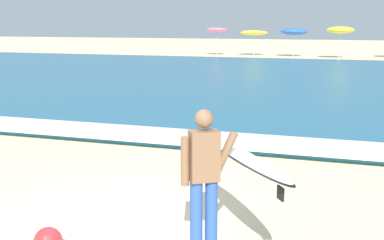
{
  "coord_description": "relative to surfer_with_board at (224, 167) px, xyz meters",
  "views": [
    {
      "loc": [
        3.05,
        -6.17,
        2.71
      ],
      "look_at": [
        0.29,
        1.93,
        1.1
      ],
      "focal_mm": 48.58,
      "sensor_mm": 36.0,
      "label": 1
    }
  ],
  "objects": [
    {
      "name": "ground_plane",
      "position": [
        -1.49,
        0.44,
        -1.03
      ],
      "size": [
        160.0,
        160.0,
        0.0
      ],
      "primitive_type": "plane",
      "color": "beige"
    },
    {
      "name": "sea",
      "position": [
        -1.49,
        18.55,
        -0.96
      ],
      "size": [
        120.0,
        28.0,
        0.14
      ],
      "primitive_type": "cube",
      "color": "#1E6084",
      "rests_on": "ground"
    },
    {
      "name": "surf_foam",
      "position": [
        -1.49,
        5.15,
        -0.89
      ],
      "size": [
        120.0,
        1.65,
        0.01
      ],
      "primitive_type": "cube",
      "color": "white",
      "rests_on": "sea"
    },
    {
      "name": "surfer_with_board",
      "position": [
        0.0,
        0.0,
        0.0
      ],
      "size": [
        1.73,
        2.39,
        1.73
      ],
      "color": "#284CA3",
      "rests_on": "ground"
    },
    {
      "name": "beach_umbrella_0",
      "position": [
        -10.5,
        36.03,
        1.08
      ],
      "size": [
        1.76,
        1.78,
        2.35
      ],
      "color": "beige",
      "rests_on": "ground"
    },
    {
      "name": "beach_umbrella_1",
      "position": [
        -7.54,
        36.8,
        0.86
      ],
      "size": [
        2.26,
        2.28,
        2.14
      ],
      "color": "beige",
      "rests_on": "ground"
    },
    {
      "name": "beach_umbrella_2",
      "position": [
        -4.19,
        36.19,
        0.97
      ],
      "size": [
        2.15,
        2.16,
        2.32
      ],
      "color": "beige",
      "rests_on": "ground"
    },
    {
      "name": "beach_umbrella_3",
      "position": [
        -0.63,
        35.25,
        1.13
      ],
      "size": [
        2.06,
        2.07,
        2.45
      ],
      "color": "beige",
      "rests_on": "ground"
    }
  ]
}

